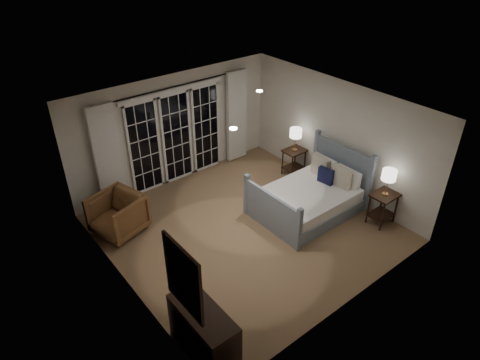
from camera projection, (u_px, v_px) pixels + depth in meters
floor at (246, 228)px, 8.50m from camera, size 5.00×5.00×0.00m
ceiling at (247, 111)px, 7.18m from camera, size 5.00×5.00×0.00m
wall_left at (120, 227)px, 6.51m from camera, size 0.02×5.00×2.50m
wall_right at (336, 137)px, 9.16m from camera, size 0.02×5.00×2.50m
wall_back at (175, 129)px, 9.49m from camera, size 5.00×0.02×2.50m
wall_front at (356, 244)px, 6.18m from camera, size 5.00×0.02×2.50m
french_doors at (176, 136)px, 9.55m from camera, size 2.50×0.04×2.20m
curtain_rod at (174, 87)px, 8.90m from camera, size 3.50×0.03×0.03m
curtain_left at (108, 157)px, 8.59m from camera, size 0.55×0.10×2.25m
curtain_right at (237, 116)px, 10.34m from camera, size 0.55×0.10×2.25m
downlight_a at (259, 91)px, 8.00m from camera, size 0.12×0.12×0.01m
downlight_b at (233, 129)px, 6.60m from camera, size 0.12×0.12×0.01m
bed at (310, 198)px, 8.85m from camera, size 2.08×1.48×1.20m
nightstand_left at (383, 204)px, 8.43m from camera, size 0.52×0.42×0.68m
nightstand_right at (294, 158)px, 10.05m from camera, size 0.50×0.40×0.65m
lamp_left at (389, 175)px, 8.08m from camera, size 0.28×0.28×0.54m
lamp_right at (296, 133)px, 9.70m from camera, size 0.28×0.28×0.54m
armchair at (118, 215)px, 8.20m from camera, size 1.10×1.08×0.81m
dresser at (204, 331)px, 5.91m from camera, size 0.48×1.12×0.80m
mirror at (183, 278)px, 5.18m from camera, size 0.05×0.85×1.00m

